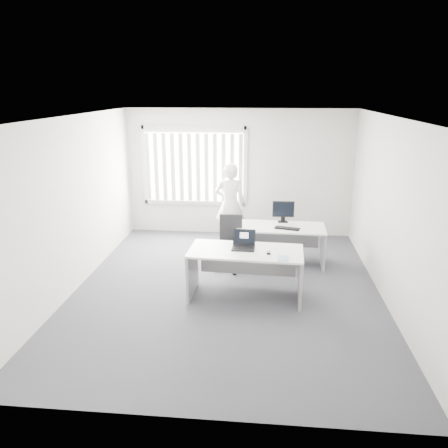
# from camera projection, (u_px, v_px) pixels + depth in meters

# --- Properties ---
(ground) EXTENTS (6.00, 6.00, 0.00)m
(ground) POSITION_uv_depth(u_px,v_px,m) (227.00, 289.00, 7.27)
(ground) COLOR #55545C
(ground) RESTS_ON ground
(wall_back) EXTENTS (5.00, 0.02, 2.80)m
(wall_back) POSITION_uv_depth(u_px,v_px,m) (239.00, 173.00, 9.70)
(wall_back) COLOR silver
(wall_back) RESTS_ON ground
(wall_front) EXTENTS (5.00, 0.02, 2.80)m
(wall_front) POSITION_uv_depth(u_px,v_px,m) (198.00, 294.00, 4.00)
(wall_front) COLOR silver
(wall_front) RESTS_ON ground
(wall_left) EXTENTS (0.02, 6.00, 2.80)m
(wall_left) POSITION_uv_depth(u_px,v_px,m) (74.00, 204.00, 7.08)
(wall_left) COLOR silver
(wall_left) RESTS_ON ground
(wall_right) EXTENTS (0.02, 6.00, 2.80)m
(wall_right) POSITION_uv_depth(u_px,v_px,m) (391.00, 212.00, 6.62)
(wall_right) COLOR silver
(wall_right) RESTS_ON ground
(ceiling) EXTENTS (5.00, 6.00, 0.02)m
(ceiling) POSITION_uv_depth(u_px,v_px,m) (227.00, 117.00, 6.43)
(ceiling) COLOR silver
(ceiling) RESTS_ON wall_back
(window) EXTENTS (2.32, 0.06, 1.76)m
(window) POSITION_uv_depth(u_px,v_px,m) (194.00, 166.00, 9.71)
(window) COLOR beige
(window) RESTS_ON wall_back
(blinds) EXTENTS (2.20, 0.10, 1.50)m
(blinds) POSITION_uv_depth(u_px,v_px,m) (194.00, 168.00, 9.66)
(blinds) COLOR white
(blinds) RESTS_ON wall_back
(desk_near) EXTENTS (1.80, 0.91, 0.80)m
(desk_near) POSITION_uv_depth(u_px,v_px,m) (246.00, 264.00, 6.83)
(desk_near) COLOR white
(desk_near) RESTS_ON ground
(desk_far) EXTENTS (1.65, 0.81, 0.74)m
(desk_far) POSITION_uv_depth(u_px,v_px,m) (281.00, 237.00, 8.19)
(desk_far) COLOR white
(desk_far) RESTS_ON ground
(office_chair) EXTENTS (0.58, 0.58, 1.00)m
(office_chair) POSITION_uv_depth(u_px,v_px,m) (230.00, 252.00, 8.04)
(office_chair) COLOR black
(office_chair) RESTS_ON ground
(person) EXTENTS (0.68, 0.48, 1.75)m
(person) POSITION_uv_depth(u_px,v_px,m) (230.00, 204.00, 9.16)
(person) COLOR white
(person) RESTS_ON ground
(laptop) EXTENTS (0.37, 0.33, 0.28)m
(laptop) POSITION_uv_depth(u_px,v_px,m) (243.00, 241.00, 6.76)
(laptop) COLOR black
(laptop) RESTS_ON desk_near
(paper_sheet) EXTENTS (0.32, 0.25, 0.00)m
(paper_sheet) POSITION_uv_depth(u_px,v_px,m) (266.00, 253.00, 6.65)
(paper_sheet) COLOR white
(paper_sheet) RESTS_ON desk_near
(mouse) EXTENTS (0.06, 0.10, 0.04)m
(mouse) POSITION_uv_depth(u_px,v_px,m) (269.00, 252.00, 6.61)
(mouse) COLOR #A9A9AB
(mouse) RESTS_ON paper_sheet
(booklet) EXTENTS (0.16, 0.22, 0.01)m
(booklet) POSITION_uv_depth(u_px,v_px,m) (283.00, 258.00, 6.43)
(booklet) COLOR white
(booklet) RESTS_ON desk_near
(keyboard) EXTENTS (0.48, 0.26, 0.02)m
(keyboard) POSITION_uv_depth(u_px,v_px,m) (287.00, 228.00, 7.98)
(keyboard) COLOR black
(keyboard) RESTS_ON desk_far
(monitor) EXTENTS (0.42, 0.13, 0.41)m
(monitor) POSITION_uv_depth(u_px,v_px,m) (283.00, 212.00, 8.33)
(monitor) COLOR black
(monitor) RESTS_ON desk_far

